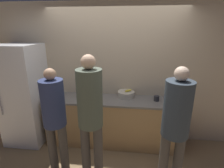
% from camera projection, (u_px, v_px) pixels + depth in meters
% --- Properties ---
extents(ground_plane, '(14.00, 14.00, 0.00)m').
position_uv_depth(ground_plane, '(111.00, 153.00, 3.15)').
color(ground_plane, '#8C704C').
extents(wall_back, '(5.20, 0.06, 2.60)m').
position_uv_depth(wall_back, '(115.00, 74.00, 3.34)').
color(wall_back, '#C6B293').
rests_on(wall_back, ground_plane).
extents(counter, '(2.51, 0.60, 0.91)m').
position_uv_depth(counter, '(113.00, 121.00, 3.33)').
color(counter, tan).
rests_on(counter, ground_plane).
extents(refrigerator, '(0.70, 0.73, 1.88)m').
position_uv_depth(refrigerator, '(24.00, 95.00, 3.29)').
color(refrigerator, white).
rests_on(refrigerator, ground_plane).
extents(person_left, '(0.33, 0.33, 1.64)m').
position_uv_depth(person_left, '(54.00, 114.00, 2.53)').
color(person_left, '#4C4742').
rests_on(person_left, ground_plane).
extents(person_center, '(0.33, 0.33, 1.85)m').
position_uv_depth(person_center, '(90.00, 111.00, 2.31)').
color(person_center, '#4C4742').
rests_on(person_center, ground_plane).
extents(person_right, '(0.34, 0.34, 1.73)m').
position_uv_depth(person_right, '(176.00, 121.00, 2.20)').
color(person_right, '#4C4742').
rests_on(person_right, ground_plane).
extents(fruit_bowl, '(0.31, 0.31, 0.15)m').
position_uv_depth(fruit_bowl, '(126.00, 94.00, 3.27)').
color(fruit_bowl, beige).
rests_on(fruit_bowl, counter).
extents(utensil_crock, '(0.09, 0.09, 0.30)m').
position_uv_depth(utensil_crock, '(80.00, 92.00, 3.28)').
color(utensil_crock, silver).
rests_on(utensil_crock, counter).
extents(bottle_green, '(0.06, 0.06, 0.23)m').
position_uv_depth(bottle_green, '(83.00, 94.00, 3.17)').
color(bottle_green, '#236033').
rests_on(bottle_green, counter).
extents(bottle_amber, '(0.07, 0.07, 0.25)m').
position_uv_depth(bottle_amber, '(94.00, 90.00, 3.38)').
color(bottle_amber, brown).
rests_on(bottle_amber, counter).
extents(cup_black, '(0.09, 0.09, 0.09)m').
position_uv_depth(cup_black, '(157.00, 98.00, 3.09)').
color(cup_black, '#28282D').
rests_on(cup_black, counter).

